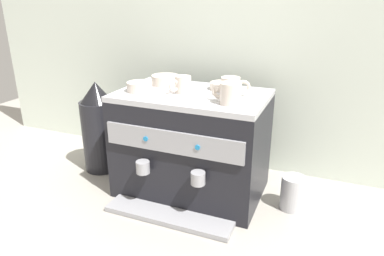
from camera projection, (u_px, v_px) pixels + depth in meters
name	position (u px, v px, depth m)	size (l,w,h in m)	color
ground_plane	(192.00, 189.00, 1.64)	(4.00, 4.00, 0.00)	#9E998E
tiled_backsplash_wall	(219.00, 59.00, 1.76)	(2.80, 0.03, 1.10)	silver
espresso_machine	(192.00, 144.00, 1.56)	(0.63, 0.51, 0.46)	black
ceramic_cup_0	(182.00, 85.00, 1.47)	(0.07, 0.10, 0.07)	beige
ceramic_cup_1	(232.00, 87.00, 1.41)	(0.12, 0.08, 0.08)	beige
ceramic_cup_2	(229.00, 93.00, 1.32)	(0.12, 0.08, 0.08)	beige
ceramic_bowl_0	(140.00, 87.00, 1.50)	(0.11, 0.11, 0.04)	beige
ceramic_bowl_1	(223.00, 86.00, 1.53)	(0.11, 0.11, 0.03)	beige
ceramic_bowl_2	(165.00, 80.00, 1.61)	(0.13, 0.13, 0.04)	beige
coffee_grinder	(99.00, 128.00, 1.77)	(0.17, 0.17, 0.46)	black
milk_pitcher	(292.00, 193.00, 1.47)	(0.10, 0.10, 0.15)	#B7B7BC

